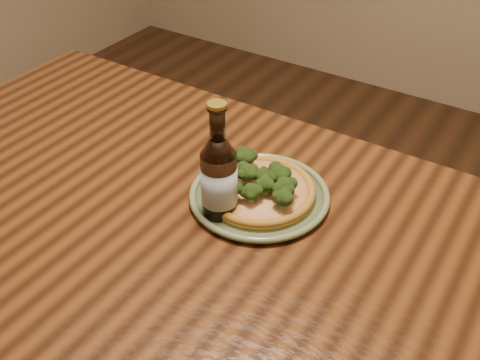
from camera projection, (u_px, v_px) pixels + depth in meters
The scene contains 4 objects.
table at pixel (196, 254), 1.16m from camera, with size 1.60×0.90×0.75m.
plate at pixel (259, 195), 1.15m from camera, with size 0.29×0.29×0.02m.
pizza at pixel (258, 188), 1.14m from camera, with size 0.23×0.23×0.07m.
beer_bottle at pixel (219, 178), 1.06m from camera, with size 0.07×0.07×0.26m.
Camera 1 is at (0.53, -0.55, 1.48)m, focal length 42.00 mm.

